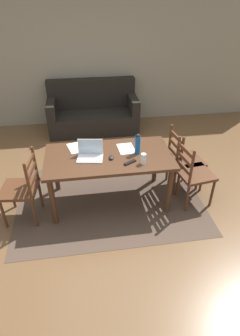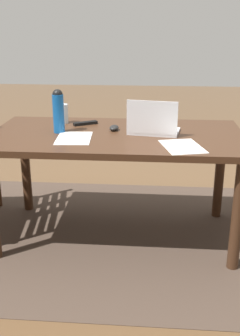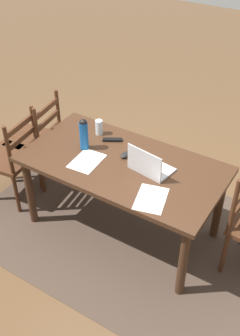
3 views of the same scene
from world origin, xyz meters
name	(u,v)px [view 2 (image 2 of 3)]	position (x,y,z in m)	size (l,w,h in m)	color
ground_plane	(117,234)	(0.00, 0.00, 0.00)	(14.00, 14.00, 0.00)	brown
area_rug	(117,234)	(0.00, 0.00, 0.00)	(2.58, 1.84, 0.01)	#47382D
dining_table	(117,147)	(0.00, 0.00, 0.65)	(1.64, 0.87, 0.74)	#422819
laptop	(153,125)	(-0.23, 0.00, 0.80)	(0.35, 0.27, 0.23)	silver
water_bottle	(58,110)	(0.38, 0.00, 0.88)	(0.07, 0.07, 0.28)	#145199
drinking_glass	(64,114)	(0.40, -0.25, 0.81)	(0.07, 0.07, 0.14)	silver
computer_mouse	(114,128)	(0.02, -0.08, 0.76)	(0.06, 0.10, 0.03)	black
tv_remote	(85,123)	(0.24, -0.22, 0.75)	(0.04, 0.17, 0.02)	black
paper_stack_left	(182,147)	(-0.41, 0.27, 0.74)	(0.21, 0.30, 0.00)	white
paper_stack_right	(74,138)	(0.25, 0.14, 0.74)	(0.21, 0.30, 0.00)	white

